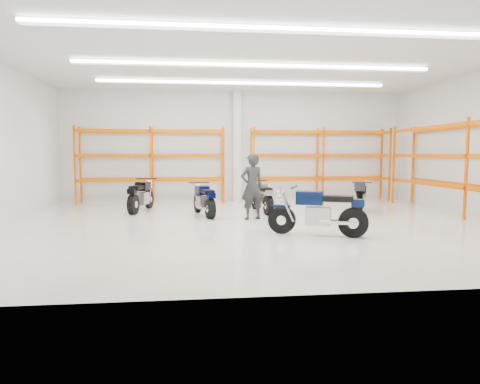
{
  "coord_description": "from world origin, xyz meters",
  "views": [
    {
      "loc": [
        -1.81,
        -11.57,
        1.93
      ],
      "look_at": [
        -0.47,
        0.5,
        0.85
      ],
      "focal_mm": 32.0,
      "sensor_mm": 36.0,
      "label": 1
    }
  ],
  "objects": [
    {
      "name": "structural_column",
      "position": [
        0.0,
        5.82,
        2.25
      ],
      "size": [
        0.32,
        0.32,
        4.5
      ],
      "primitive_type": "cube",
      "color": "white",
      "rests_on": "ground"
    },
    {
      "name": "pallet_racking_back_right",
      "position": [
        3.4,
        5.48,
        1.79
      ],
      "size": [
        5.67,
        0.87,
        3.0
      ],
      "color": "#D94100",
      "rests_on": "ground"
    },
    {
      "name": "room_shell",
      "position": [
        0.0,
        0.03,
        3.28
      ],
      "size": [
        14.02,
        12.02,
        4.51
      ],
      "color": "silver",
      "rests_on": "ground"
    },
    {
      "name": "standing_man",
      "position": [
        -0.07,
        0.86,
        0.98
      ],
      "size": [
        0.82,
        0.66,
        1.95
      ],
      "primitive_type": "imported",
      "rotation": [
        0.0,
        0.0,
        3.46
      ],
      "color": "#232325",
      "rests_on": "ground"
    },
    {
      "name": "pallet_racking_side",
      "position": [
        6.48,
        0.0,
        1.81
      ],
      "size": [
        0.87,
        9.07,
        3.0
      ],
      "color": "#D94100",
      "rests_on": "ground"
    },
    {
      "name": "motorcycle_back_c",
      "position": [
        0.48,
        2.34,
        0.49
      ],
      "size": [
        0.7,
        2.11,
        1.04
      ],
      "color": "black",
      "rests_on": "ground"
    },
    {
      "name": "motorcycle_main",
      "position": [
        1.21,
        -1.85,
        0.54
      ],
      "size": [
        2.24,
        1.16,
        1.16
      ],
      "color": "black",
      "rests_on": "ground"
    },
    {
      "name": "motorcycle_back_a",
      "position": [
        -3.56,
        2.95,
        0.51
      ],
      "size": [
        0.88,
        2.21,
        1.1
      ],
      "color": "black",
      "rests_on": "ground"
    },
    {
      "name": "pallet_racking_back_left",
      "position": [
        -3.4,
        5.48,
        1.79
      ],
      "size": [
        5.67,
        0.87,
        3.0
      ],
      "color": "#D94100",
      "rests_on": "ground"
    },
    {
      "name": "ground",
      "position": [
        0.0,
        0.0,
        0.0
      ],
      "size": [
        14.0,
        14.0,
        0.0
      ],
      "primitive_type": "plane",
      "color": "beige",
      "rests_on": "ground"
    },
    {
      "name": "motorcycle_back_b",
      "position": [
        -1.45,
        1.72,
        0.48
      ],
      "size": [
        0.8,
        2.06,
        1.03
      ],
      "color": "black",
      "rests_on": "ground"
    },
    {
      "name": "motorcycle_back_d",
      "position": [
        3.74,
        2.03,
        0.51
      ],
      "size": [
        1.09,
        1.95,
        1.06
      ],
      "color": "black",
      "rests_on": "ground"
    }
  ]
}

